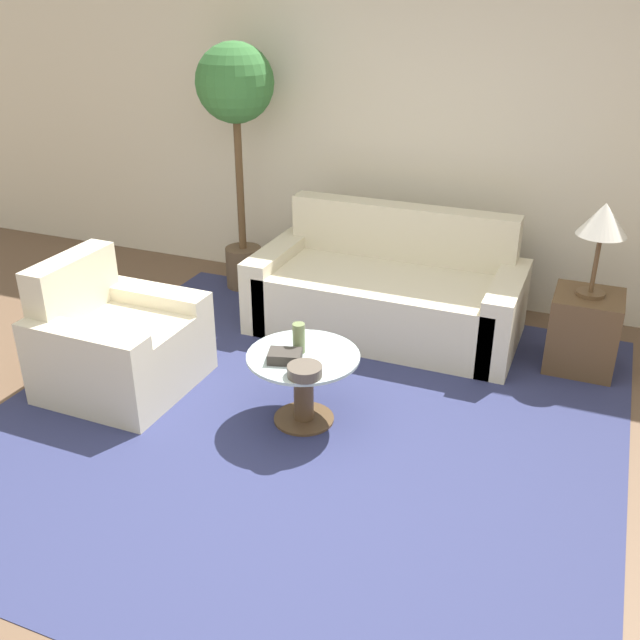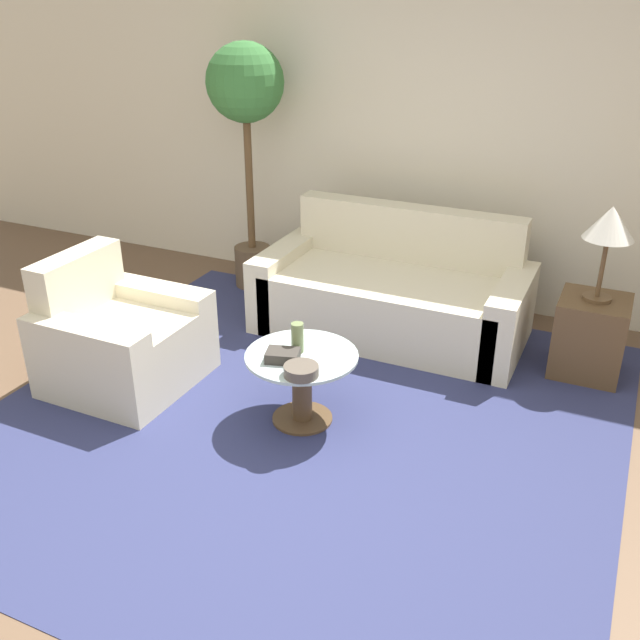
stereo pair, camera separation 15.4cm
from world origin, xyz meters
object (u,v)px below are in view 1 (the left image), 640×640
at_px(coffee_table, 303,379).
at_px(potted_plant, 236,110).
at_px(vase, 299,338).
at_px(bowl, 305,371).
at_px(sofa_main, 389,292).
at_px(armchair, 114,345).
at_px(table_lamp, 603,223).
at_px(book_stack, 285,356).

distance_m(coffee_table, potted_plant, 2.43).
xyz_separation_m(vase, bowl, (0.14, -0.23, -0.06)).
xyz_separation_m(potted_plant, vase, (1.25, -1.67, -0.93)).
distance_m(sofa_main, vase, 1.40).
relative_size(armchair, table_lamp, 1.43).
height_order(table_lamp, vase, table_lamp).
xyz_separation_m(coffee_table, book_stack, (-0.07, -0.11, 0.19)).
xyz_separation_m(armchair, vase, (1.24, 0.09, 0.25)).
bearing_deg(book_stack, armchair, 161.95).
xyz_separation_m(sofa_main, book_stack, (-0.14, -1.50, 0.19)).
height_order(sofa_main, coffee_table, sofa_main).
distance_m(armchair, table_lamp, 3.14).
xyz_separation_m(potted_plant, book_stack, (1.23, -1.79, -0.99)).
bearing_deg(table_lamp, sofa_main, 176.57).
bearing_deg(book_stack, vase, 61.05).
bearing_deg(table_lamp, bowl, -131.51).
height_order(vase, book_stack, vase).
bearing_deg(vase, coffee_table, -31.18).
bearing_deg(table_lamp, armchair, -153.28).
bearing_deg(sofa_main, coffee_table, -93.09).
height_order(bowl, book_stack, same).
bearing_deg(armchair, bowl, -95.67).
distance_m(coffee_table, table_lamp, 2.09).
distance_m(armchair, potted_plant, 2.11).
relative_size(coffee_table, table_lamp, 1.06).
height_order(armchair, potted_plant, potted_plant).
xyz_separation_m(armchair, coffee_table, (1.28, 0.06, 0.01)).
xyz_separation_m(table_lamp, bowl, (-1.35, -1.52, -0.54)).
height_order(coffee_table, bowl, bowl).
height_order(sofa_main, potted_plant, potted_plant).
distance_m(vase, book_stack, 0.14).
bearing_deg(book_stack, sofa_main, 68.57).
xyz_separation_m(armchair, table_lamp, (2.73, 1.37, 0.73)).
xyz_separation_m(coffee_table, potted_plant, (-1.29, 1.69, 1.18)).
bearing_deg(sofa_main, potted_plant, 167.82).
bearing_deg(potted_plant, armchair, -89.63).
height_order(table_lamp, potted_plant, potted_plant).
xyz_separation_m(sofa_main, potted_plant, (-1.37, 0.29, 1.18)).
height_order(sofa_main, armchair, sofa_main).
bearing_deg(potted_plant, book_stack, -55.66).
distance_m(coffee_table, bowl, 0.30).
xyz_separation_m(coffee_table, table_lamp, (1.45, 1.31, 0.73)).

